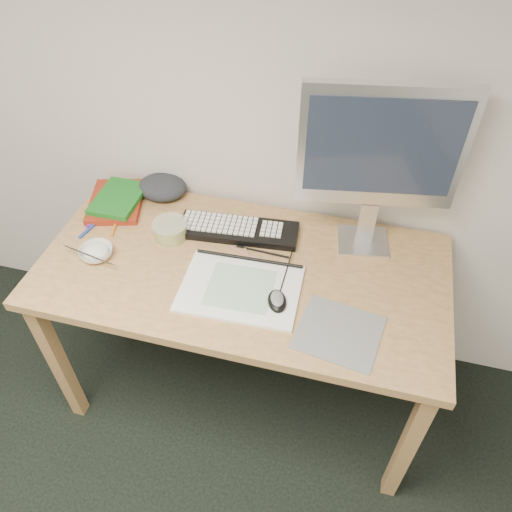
{
  "coord_description": "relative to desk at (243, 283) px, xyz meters",
  "views": [
    {
      "loc": [
        0.62,
        0.29,
        1.98
      ],
      "look_at": [
        0.32,
        1.42,
        0.83
      ],
      "focal_mm": 35.0,
      "sensor_mm": 36.0,
      "label": 1
    }
  ],
  "objects": [
    {
      "name": "marker_purple",
      "position": [
        -0.59,
        0.11,
        0.09
      ],
      "size": [
        0.07,
        0.13,
        0.01
      ],
      "primitive_type": "cylinder",
      "rotation": [
        0.0,
        1.57,
        1.11
      ],
      "color": "#742485",
      "rests_on": "desk"
    },
    {
      "name": "desk",
      "position": [
        0.0,
        0.0,
        0.0
      ],
      "size": [
        1.4,
        0.7,
        0.75
      ],
      "color": "tan",
      "rests_on": "ground"
    },
    {
      "name": "keyboard",
      "position": [
        -0.06,
        0.17,
        0.1
      ],
      "size": [
        0.45,
        0.18,
        0.03
      ],
      "primitive_type": "cube",
      "rotation": [
        0.0,
        0.0,
        0.09
      ],
      "color": "black",
      "rests_on": "desk"
    },
    {
      "name": "mouse",
      "position": [
        0.15,
        -0.13,
        0.11
      ],
      "size": [
        0.09,
        0.11,
        0.03
      ],
      "primitive_type": "ellipsoid",
      "rotation": [
        0.0,
        0.0,
        0.33
      ],
      "color": "black",
      "rests_on": "sketchpad"
    },
    {
      "name": "pencil_tan",
      "position": [
        0.04,
        0.01,
        0.09
      ],
      "size": [
        0.12,
        0.17,
        0.01
      ],
      "primitive_type": "cylinder",
      "rotation": [
        0.0,
        1.57,
        -0.96
      ],
      "color": "tan",
      "rests_on": "desk"
    },
    {
      "name": "mousepad",
      "position": [
        0.36,
        -0.19,
        0.08
      ],
      "size": [
        0.28,
        0.26,
        0.0
      ],
      "primitive_type": "cube",
      "rotation": [
        0.0,
        0.0,
        -0.15
      ],
      "color": "gray",
      "rests_on": "desk"
    },
    {
      "name": "marker_orange",
      "position": [
        -0.52,
        0.08,
        0.09
      ],
      "size": [
        0.04,
        0.11,
        0.01
      ],
      "primitive_type": "cylinder",
      "rotation": [
        0.0,
        1.57,
        1.81
      ],
      "color": "orange",
      "rests_on": "desk"
    },
    {
      "name": "pencil_pink",
      "position": [
        0.01,
        0.05,
        0.09
      ],
      "size": [
        0.16,
        0.07,
        0.01
      ],
      "primitive_type": "cylinder",
      "rotation": [
        0.0,
        1.57,
        -0.36
      ],
      "color": "pink",
      "rests_on": "desk"
    },
    {
      "name": "rice_bowl",
      "position": [
        -0.51,
        -0.08,
        0.1
      ],
      "size": [
        0.15,
        0.15,
        0.04
      ],
      "primitive_type": "imported",
      "rotation": [
        0.0,
        0.0,
        0.3
      ],
      "color": "white",
      "rests_on": "desk"
    },
    {
      "name": "chopsticks",
      "position": [
        -0.51,
        -0.11,
        0.12
      ],
      "size": [
        0.21,
        0.06,
        0.02
      ],
      "primitive_type": "cylinder",
      "rotation": [
        0.0,
        1.57,
        -0.2
      ],
      "color": "#B2B3B5",
      "rests_on": "rice_bowl"
    },
    {
      "name": "sketchpad",
      "position": [
        0.02,
        -0.1,
        0.09
      ],
      "size": [
        0.4,
        0.29,
        0.01
      ],
      "primitive_type": "cube",
      "rotation": [
        0.0,
        0.0,
        0.04
      ],
      "color": "white",
      "rests_on": "desk"
    },
    {
      "name": "book_green",
      "position": [
        -0.55,
        0.2,
        0.12
      ],
      "size": [
        0.17,
        0.23,
        0.02
      ],
      "primitive_type": "cube",
      "rotation": [
        0.0,
        0.0,
        0.01
      ],
      "color": "#19671D",
      "rests_on": "book_red"
    },
    {
      "name": "cloth_lump",
      "position": [
        -0.42,
        0.31,
        0.12
      ],
      "size": [
        0.2,
        0.18,
        0.07
      ],
      "primitive_type": "ellipsoid",
      "rotation": [
        0.0,
        0.0,
        -0.3
      ],
      "color": "#24282B",
      "rests_on": "desk"
    },
    {
      "name": "monitor",
      "position": [
        0.39,
        0.24,
        0.46
      ],
      "size": [
        0.51,
        0.19,
        0.6
      ],
      "rotation": [
        0.0,
        0.0,
        0.17
      ],
      "color": "silver",
      "rests_on": "desk"
    },
    {
      "name": "marker_blue",
      "position": [
        -0.6,
        0.05,
        0.09
      ],
      "size": [
        0.04,
        0.12,
        0.01
      ],
      "primitive_type": "cylinder",
      "rotation": [
        0.0,
        1.57,
        1.36
      ],
      "color": "#203FAF",
      "rests_on": "desk"
    },
    {
      "name": "pencil_black",
      "position": [
        0.05,
        0.09,
        0.09
      ],
      "size": [
        0.19,
        0.02,
        0.01
      ],
      "primitive_type": "cylinder",
      "rotation": [
        0.0,
        1.57,
        -0.05
      ],
      "color": "black",
      "rests_on": "desk"
    },
    {
      "name": "book_red",
      "position": [
        -0.57,
        0.21,
        0.1
      ],
      "size": [
        0.26,
        0.31,
        0.03
      ],
      "primitive_type": "cube",
      "rotation": [
        0.0,
        0.0,
        0.28
      ],
      "color": "maroon",
      "rests_on": "desk"
    },
    {
      "name": "fruit_tub",
      "position": [
        -0.29,
        0.09,
        0.11
      ],
      "size": [
        0.16,
        0.16,
        0.06
      ],
      "primitive_type": "cylinder",
      "rotation": [
        0.0,
        0.0,
        0.3
      ],
      "color": "#E1C64F",
      "rests_on": "desk"
    }
  ]
}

